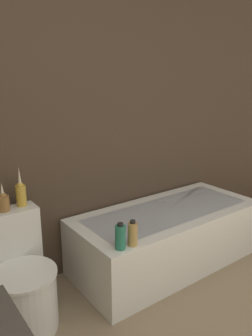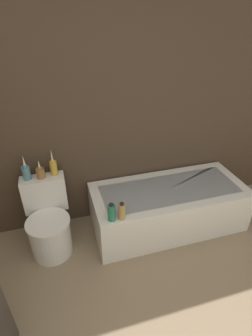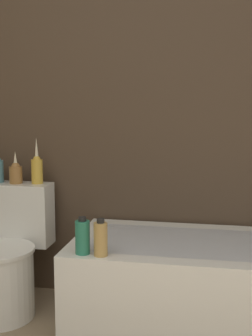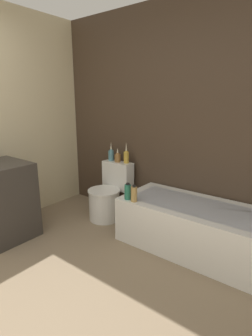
# 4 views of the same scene
# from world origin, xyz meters

# --- Properties ---
(wall_back_tiled) EXTENTS (6.40, 0.06, 2.60)m
(wall_back_tiled) POSITION_xyz_m (0.00, 2.35, 1.30)
(wall_back_tiled) COLOR #423326
(wall_back_tiled) RESTS_ON ground_plane
(bathtub) EXTENTS (1.64, 0.72, 0.49)m
(bathtub) POSITION_xyz_m (0.74, 1.94, 0.25)
(bathtub) COLOR white
(bathtub) RESTS_ON ground
(toilet) EXTENTS (0.42, 0.58, 0.72)m
(toilet) POSITION_xyz_m (-0.53, 1.97, 0.30)
(toilet) COLOR white
(toilet) RESTS_ON ground
(vase_silver) EXTENTS (0.08, 0.08, 0.19)m
(vase_silver) POSITION_xyz_m (-0.53, 2.17, 0.78)
(vase_silver) COLOR olive
(vase_silver) RESTS_ON toilet
(vase_bronze) EXTENTS (0.07, 0.07, 0.28)m
(vase_bronze) POSITION_xyz_m (-0.40, 2.19, 0.81)
(vase_bronze) COLOR gold
(vase_bronze) RESTS_ON toilet
(shampoo_bottle_tall) EXTENTS (0.07, 0.07, 0.18)m
(shampoo_bottle_tall) POSITION_xyz_m (0.04, 1.65, 0.57)
(shampoo_bottle_tall) COLOR #267259
(shampoo_bottle_tall) RESTS_ON bathtub
(shampoo_bottle_short) EXTENTS (0.07, 0.07, 0.18)m
(shampoo_bottle_short) POSITION_xyz_m (0.13, 1.63, 0.57)
(shampoo_bottle_short) COLOR tan
(shampoo_bottle_short) RESTS_ON bathtub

